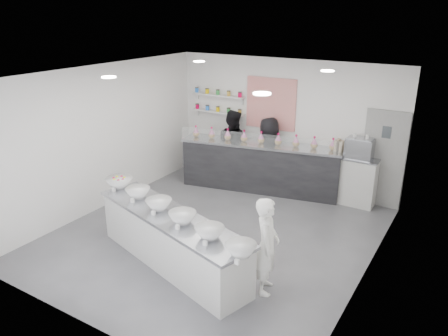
# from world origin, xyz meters

# --- Properties ---
(floor) EXTENTS (6.00, 6.00, 0.00)m
(floor) POSITION_xyz_m (0.00, 0.00, 0.00)
(floor) COLOR #515156
(floor) RESTS_ON ground
(ceiling) EXTENTS (6.00, 6.00, 0.00)m
(ceiling) POSITION_xyz_m (0.00, 0.00, 3.00)
(ceiling) COLOR white
(ceiling) RESTS_ON floor
(back_wall) EXTENTS (5.50, 0.00, 5.50)m
(back_wall) POSITION_xyz_m (0.00, 3.00, 1.50)
(back_wall) COLOR white
(back_wall) RESTS_ON floor
(left_wall) EXTENTS (0.00, 6.00, 6.00)m
(left_wall) POSITION_xyz_m (-2.75, 0.00, 1.50)
(left_wall) COLOR white
(left_wall) RESTS_ON floor
(right_wall) EXTENTS (0.00, 6.00, 6.00)m
(right_wall) POSITION_xyz_m (2.75, 0.00, 1.50)
(right_wall) COLOR white
(right_wall) RESTS_ON floor
(back_door) EXTENTS (0.88, 0.04, 2.10)m
(back_door) POSITION_xyz_m (2.30, 2.97, 1.05)
(back_door) COLOR gray
(back_door) RESTS_ON floor
(pattern_panel) EXTENTS (1.25, 0.03, 1.20)m
(pattern_panel) POSITION_xyz_m (-0.35, 2.98, 1.95)
(pattern_panel) COLOR red
(pattern_panel) RESTS_ON back_wall
(jar_shelf_lower) EXTENTS (1.45, 0.22, 0.04)m
(jar_shelf_lower) POSITION_xyz_m (-1.75, 2.90, 1.60)
(jar_shelf_lower) COLOR silver
(jar_shelf_lower) RESTS_ON back_wall
(jar_shelf_upper) EXTENTS (1.45, 0.22, 0.04)m
(jar_shelf_upper) POSITION_xyz_m (-1.75, 2.90, 2.02)
(jar_shelf_upper) COLOR silver
(jar_shelf_upper) RESTS_ON back_wall
(preserve_jars) EXTENTS (1.45, 0.10, 0.56)m
(preserve_jars) POSITION_xyz_m (-1.75, 2.88, 1.88)
(preserve_jars) COLOR #D2003C
(preserve_jars) RESTS_ON jar_shelf_lower
(downlight_0) EXTENTS (0.24, 0.24, 0.02)m
(downlight_0) POSITION_xyz_m (-1.40, -1.00, 2.98)
(downlight_0) COLOR white
(downlight_0) RESTS_ON ceiling
(downlight_1) EXTENTS (0.24, 0.24, 0.02)m
(downlight_1) POSITION_xyz_m (1.40, -1.00, 2.98)
(downlight_1) COLOR white
(downlight_1) RESTS_ON ceiling
(downlight_2) EXTENTS (0.24, 0.24, 0.02)m
(downlight_2) POSITION_xyz_m (-1.40, 1.60, 2.98)
(downlight_2) COLOR white
(downlight_2) RESTS_ON ceiling
(downlight_3) EXTENTS (0.24, 0.24, 0.02)m
(downlight_3) POSITION_xyz_m (1.40, 1.60, 2.98)
(downlight_3) COLOR white
(downlight_3) RESTS_ON ceiling
(prep_counter) EXTENTS (3.37, 1.64, 0.90)m
(prep_counter) POSITION_xyz_m (-0.07, -1.21, 0.45)
(prep_counter) COLOR beige
(prep_counter) RESTS_ON floor
(back_bar) EXTENTS (3.74, 1.43, 1.14)m
(back_bar) POSITION_xyz_m (-0.29, 2.41, 0.57)
(back_bar) COLOR black
(back_bar) RESTS_ON floor
(sneeze_guard) EXTENTS (3.55, 0.78, 0.31)m
(sneeze_guard) POSITION_xyz_m (-0.23, 2.10, 1.30)
(sneeze_guard) COLOR white
(sneeze_guard) RESTS_ON back_bar
(espresso_ledge) EXTENTS (1.43, 0.45, 1.06)m
(espresso_ledge) POSITION_xyz_m (1.55, 2.78, 0.53)
(espresso_ledge) COLOR beige
(espresso_ledge) RESTS_ON floor
(espresso_machine) EXTENTS (0.55, 0.38, 0.42)m
(espresso_machine) POSITION_xyz_m (1.84, 2.78, 1.27)
(espresso_machine) COLOR #93969E
(espresso_machine) RESTS_ON espresso_ledge
(cup_stacks) EXTENTS (0.24, 0.24, 0.31)m
(cup_stacks) POSITION_xyz_m (1.39, 2.78, 1.21)
(cup_stacks) COLOR tan
(cup_stacks) RESTS_ON espresso_ledge
(prep_bowls) EXTENTS (3.69, 1.55, 0.18)m
(prep_bowls) POSITION_xyz_m (-0.07, -1.21, 0.99)
(prep_bowls) COLOR white
(prep_bowls) RESTS_ON prep_counter
(label_cards) EXTENTS (3.31, 0.04, 0.07)m
(label_cards) POSITION_xyz_m (0.08, -1.73, 0.93)
(label_cards) COLOR white
(label_cards) RESTS_ON prep_counter
(cookie_bags) EXTENTS (3.32, 0.86, 0.28)m
(cookie_bags) POSITION_xyz_m (-0.29, 2.41, 1.28)
(cookie_bags) COLOR #C25998
(cookie_bags) RESTS_ON back_bar
(woman_prep) EXTENTS (0.54, 0.65, 1.52)m
(woman_prep) POSITION_xyz_m (1.57, -1.03, 0.76)
(woman_prep) COLOR white
(woman_prep) RESTS_ON floor
(staff_left) EXTENTS (0.87, 0.69, 1.76)m
(staff_left) POSITION_xyz_m (-1.20, 2.66, 0.88)
(staff_left) COLOR black
(staff_left) RESTS_ON floor
(staff_right) EXTENTS (0.91, 0.68, 1.70)m
(staff_right) POSITION_xyz_m (-0.22, 2.66, 0.85)
(staff_right) COLOR black
(staff_right) RESTS_ON floor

